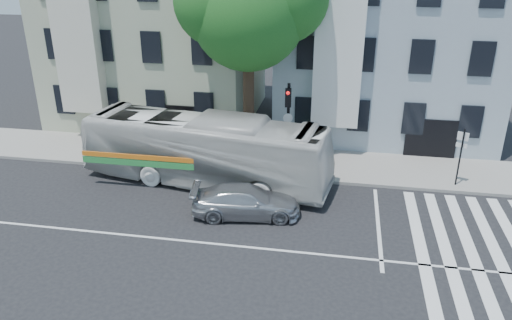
# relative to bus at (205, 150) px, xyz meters

# --- Properties ---
(ground) EXTENTS (120.00, 120.00, 0.00)m
(ground) POSITION_rel_bus_xyz_m (1.43, -5.20, -1.65)
(ground) COLOR black
(ground) RESTS_ON ground
(sidewalk_far) EXTENTS (80.00, 4.00, 0.15)m
(sidewalk_far) POSITION_rel_bus_xyz_m (1.43, 2.80, -1.57)
(sidewalk_far) COLOR gray
(sidewalk_far) RESTS_ON ground
(building_left) EXTENTS (12.00, 10.00, 11.00)m
(building_left) POSITION_rel_bus_xyz_m (-5.57, 9.80, 3.85)
(building_left) COLOR #ABAF93
(building_left) RESTS_ON ground
(building_right) EXTENTS (12.00, 10.00, 11.00)m
(building_right) POSITION_rel_bus_xyz_m (8.43, 9.80, 3.85)
(building_right) COLOR #9AADB7
(building_right) RESTS_ON ground
(street_tree) EXTENTS (7.30, 5.90, 11.10)m
(street_tree) POSITION_rel_bus_xyz_m (1.49, 3.54, 6.18)
(street_tree) COLOR #2D2116
(street_tree) RESTS_ON ground
(bus) EXTENTS (4.51, 12.12, 3.30)m
(bus) POSITION_rel_bus_xyz_m (0.00, 0.00, 0.00)
(bus) COLOR silver
(bus) RESTS_ON ground
(sedan) EXTENTS (2.49, 4.73, 1.31)m
(sedan) POSITION_rel_bus_xyz_m (2.48, -2.82, -0.99)
(sedan) COLOR #B8BAC0
(sedan) RESTS_ON ground
(hedge) EXTENTS (8.54, 1.36, 0.70)m
(hedge) POSITION_rel_bus_xyz_m (-0.17, 1.10, -1.15)
(hedge) COLOR #24561C
(hedge) RESTS_ON sidewalk_far
(traffic_signal) EXTENTS (0.46, 0.54, 4.42)m
(traffic_signal) POSITION_rel_bus_xyz_m (3.60, 2.12, 1.21)
(traffic_signal) COLOR black
(traffic_signal) RESTS_ON ground
(far_sign_pole) EXTENTS (0.47, 0.26, 2.76)m
(far_sign_pole) POSITION_rel_bus_xyz_m (11.62, 1.51, 0.23)
(far_sign_pole) COLOR black
(far_sign_pole) RESTS_ON sidewalk_far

